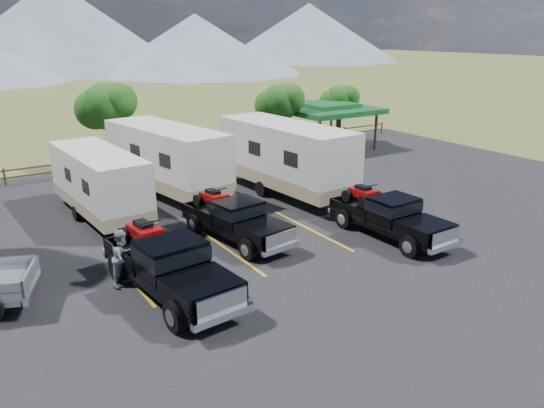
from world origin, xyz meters
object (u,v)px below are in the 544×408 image
person_b (123,258)px  trailer_left (99,183)px  rig_left (168,264)px  trailer_center (167,159)px  trailer_right (285,158)px  person_a (169,268)px  rig_center (235,218)px  pavilion (327,109)px  rig_right (389,215)px

person_b → trailer_left: bearing=45.4°
rig_left → person_b: bearing=121.1°
trailer_center → trailer_right: size_ratio=0.97×
person_a → rig_center: bearing=-144.6°
trailer_left → person_b: size_ratio=4.54×
rig_left → trailer_center: trailer_center is taller
trailer_left → trailer_center: bearing=20.9°
pavilion → person_b: (-19.26, -13.71, -1.78)m
pavilion → person_a: pavilion is taller
rig_left → trailer_right: (9.30, 7.10, 0.89)m
pavilion → rig_right: bearing=-119.9°
trailer_right → trailer_center: bearing=144.1°
pavilion → rig_center: size_ratio=1.07×
rig_right → pavilion: bearing=58.6°
rig_left → rig_center: size_ratio=1.11×
rig_center → trailer_right: bearing=30.6°
person_b → rig_left: bearing=-88.0°
rig_right → person_b: 10.61m
trailer_left → person_b: trailer_left is taller
pavilion → person_a: size_ratio=3.81×
rig_right → trailer_left: trailer_left is taller
person_a → trailer_center: bearing=-111.8°
trailer_left → trailer_right: bearing=-12.5°
rig_left → person_a: rig_left is taller
pavilion → trailer_right: (-8.94, -7.99, -0.85)m
rig_left → rig_center: rig_left is taller
rig_center → person_a: size_ratio=3.56×
rig_center → person_b: person_b is taller
rig_left → rig_right: size_ratio=1.12×
rig_left → rig_right: 9.48m
rig_right → trailer_right: trailer_right is taller
rig_right → trailer_left: size_ratio=0.66×
pavilion → person_a: 23.66m
rig_center → trailer_left: (-3.78, 5.62, 0.69)m
rig_center → person_b: 5.27m
rig_center → person_b: size_ratio=2.99×
trailer_left → rig_left: bearing=-95.1°
rig_center → trailer_right: (5.28, 4.19, 1.00)m
pavilion → trailer_center: (-14.09, -4.79, -0.92)m
trailer_center → person_b: size_ratio=5.23×
rig_center → trailer_center: bearing=81.1°
trailer_left → trailer_right: size_ratio=0.84×
pavilion → person_b: bearing=-144.5°
rig_left → trailer_center: 11.13m
rig_right → person_b: bearing=170.0°
trailer_center → person_b: bearing=-129.5°
pavilion → rig_center: 18.81m
trailer_center → person_a: size_ratio=6.22×
rig_right → trailer_center: bearing=115.4°
pavilion → trailer_left: 19.19m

